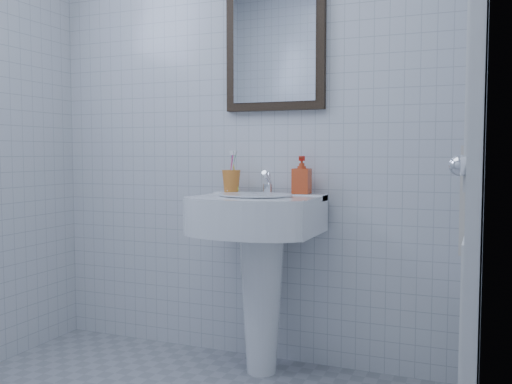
% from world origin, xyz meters
% --- Properties ---
extents(wall_back, '(2.20, 0.02, 2.50)m').
position_xyz_m(wall_back, '(0.00, 1.20, 1.25)').
color(wall_back, silver).
rests_on(wall_back, ground).
extents(wall_right, '(0.02, 2.40, 2.50)m').
position_xyz_m(wall_right, '(1.10, 0.00, 1.25)').
color(wall_right, silver).
rests_on(wall_right, ground).
extents(washbasin, '(0.55, 0.40, 0.85)m').
position_xyz_m(washbasin, '(0.14, 0.99, 0.57)').
color(washbasin, white).
rests_on(washbasin, ground).
extents(faucet, '(0.04, 0.10, 0.11)m').
position_xyz_m(faucet, '(0.14, 1.09, 0.89)').
color(faucet, white).
rests_on(faucet, washbasin).
extents(toothbrush_cup, '(0.11, 0.11, 0.11)m').
position_xyz_m(toothbrush_cup, '(-0.05, 1.09, 0.90)').
color(toothbrush_cup, orange).
rests_on(toothbrush_cup, washbasin).
extents(soap_dispenser, '(0.08, 0.08, 0.18)m').
position_xyz_m(soap_dispenser, '(0.31, 1.11, 0.93)').
color(soap_dispenser, red).
rests_on(soap_dispenser, washbasin).
extents(wall_mirror, '(0.50, 0.04, 0.62)m').
position_xyz_m(wall_mirror, '(0.14, 1.18, 1.55)').
color(wall_mirror, black).
rests_on(wall_mirror, wall_back).
extents(bathroom_door, '(0.04, 0.80, 2.00)m').
position_xyz_m(bathroom_door, '(1.08, 0.55, 1.00)').
color(bathroom_door, silver).
rests_on(bathroom_door, ground).
extents(towel_ring, '(0.01, 0.18, 0.18)m').
position_xyz_m(towel_ring, '(1.06, 0.71, 1.05)').
color(towel_ring, white).
rests_on(towel_ring, wall_right).
extents(hand_towel, '(0.03, 0.16, 0.38)m').
position_xyz_m(hand_towel, '(1.04, 0.71, 0.87)').
color(hand_towel, beige).
rests_on(hand_towel, towel_ring).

